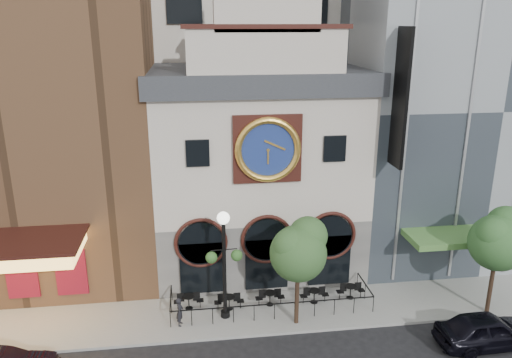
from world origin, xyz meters
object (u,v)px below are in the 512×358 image
object	(u,v)px
lamppost	(224,254)
bistro_4	(350,291)
tree_left	(299,249)
bistro_0	(189,301)
tree_right	(499,238)
bistro_2	(270,297)
pedestrian	(180,312)
car_right	(488,330)
bistro_3	(314,295)
bistro_1	(229,301)

from	to	relation	value
lamppost	bistro_4	bearing A→B (deg)	4.00
lamppost	tree_left	bearing A→B (deg)	-18.48
bistro_0	tree_right	world-z (taller)	tree_right
bistro_2	pedestrian	world-z (taller)	pedestrian
bistro_0	car_right	bearing A→B (deg)	-19.16
bistro_0	pedestrian	size ratio (longest dim) A/B	1.05
tree_left	tree_right	xyz separation A→B (m)	(10.24, -0.37, 0.12)
bistro_3	lamppost	distance (m)	5.89
tree_left	bistro_3	bearing A→B (deg)	52.24
bistro_1	bistro_2	world-z (taller)	same
car_right	tree_left	bearing A→B (deg)	69.68
car_right	bistro_4	bearing A→B (deg)	45.71
bistro_0	bistro_4	bearing A→B (deg)	-0.81
bistro_1	bistro_4	distance (m)	6.77
bistro_1	tree_right	world-z (taller)	tree_right
lamppost	bistro_1	bearing A→B (deg)	65.80
tree_right	bistro_3	bearing A→B (deg)	167.01
bistro_2	bistro_4	size ratio (longest dim) A/B	1.00
tree_right	lamppost	bearing A→B (deg)	174.42
tree_left	bistro_1	bearing A→B (deg)	153.68
bistro_1	bistro_4	xyz separation A→B (m)	(6.77, 0.22, 0.00)
bistro_1	lamppost	distance (m)	3.24
bistro_0	car_right	xyz separation A→B (m)	(14.10, -4.90, 0.23)
pedestrian	lamppost	distance (m)	3.71
bistro_0	tree_left	xyz separation A→B (m)	(5.49, -2.00, 3.66)
bistro_0	car_right	size ratio (longest dim) A/B	0.32
bistro_0	bistro_3	bearing A→B (deg)	-2.60
bistro_3	bistro_0	bearing A→B (deg)	177.40
bistro_3	tree_right	size ratio (longest dim) A/B	0.27
car_right	tree_left	xyz separation A→B (m)	(-8.61, 2.90, 3.44)
bistro_2	bistro_4	distance (m)	4.54
bistro_3	tree_left	bearing A→B (deg)	-127.76
bistro_0	lamppost	size ratio (longest dim) A/B	0.27
bistro_4	lamppost	bearing A→B (deg)	-172.77
pedestrian	tree_right	distance (m)	16.57
tree_right	pedestrian	bearing A→B (deg)	176.76
car_right	tree_right	xyz separation A→B (m)	(1.63, 2.53, 3.56)
bistro_0	bistro_1	size ratio (longest dim) A/B	1.00
bistro_2	tree_left	bearing A→B (deg)	-57.66
lamppost	tree_left	xyz separation A→B (m)	(3.61, -0.98, 0.50)
bistro_2	tree_right	bearing A→B (deg)	-10.69
bistro_1	bistro_2	bearing A→B (deg)	3.10
bistro_2	bistro_3	world-z (taller)	same
bistro_2	lamppost	size ratio (longest dim) A/B	0.27
bistro_4	tree_left	bearing A→B (deg)	-151.23
bistro_2	pedestrian	size ratio (longest dim) A/B	1.05
bistro_3	lamppost	xyz separation A→B (m)	(-4.92, -0.71, 3.16)
bistro_2	car_right	xyz separation A→B (m)	(9.74, -4.68, 0.23)
bistro_3	pedestrian	world-z (taller)	pedestrian
car_right	tree_left	distance (m)	9.72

